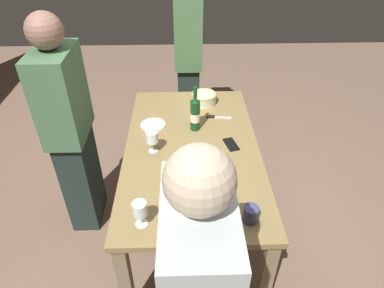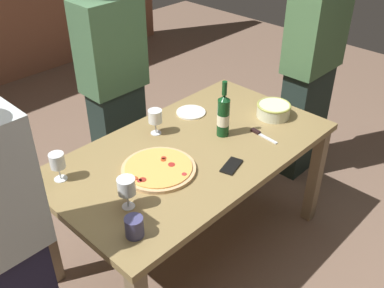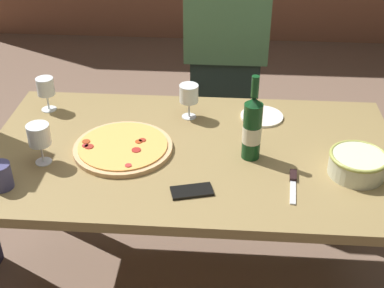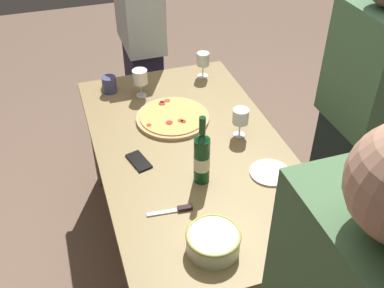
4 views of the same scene
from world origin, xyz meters
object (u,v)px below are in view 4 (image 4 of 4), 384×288
wine_glass_by_bottle (203,60)px  wine_glass_far_left (241,118)px  cup_amber (109,85)px  pizza_knife (176,210)px  side_plate (270,173)px  pizza (173,117)px  person_guest_left (141,42)px  wine_glass_near_pizza (140,78)px  cell_phone (139,161)px  person_guest_right (357,120)px  serving_bowl (213,241)px  dining_table (192,163)px  wine_bottle (202,157)px

wine_glass_by_bottle → wine_glass_far_left: (0.62, -0.02, -0.00)m
cup_amber → pizza_knife: 1.02m
cup_amber → side_plate: size_ratio=0.52×
pizza → pizza_knife: size_ratio=2.00×
pizza → person_guest_left: size_ratio=0.24×
wine_glass_near_pizza → side_plate: bearing=25.8°
cell_phone → person_guest_left: size_ratio=0.09×
cell_phone → person_guest_right: size_ratio=0.09×
pizza → pizza_knife: pizza is taller
serving_bowl → person_guest_left: person_guest_left is taller
pizza_knife → person_guest_right: (-0.26, 1.02, 0.06)m
wine_glass_far_left → side_plate: size_ratio=0.82×
cell_phone → cup_amber: bearing=76.4°
dining_table → wine_glass_by_bottle: (-0.65, 0.28, 0.20)m
wine_bottle → wine_glass_near_pizza: wine_bottle is taller
wine_bottle → person_guest_left: 1.36m
wine_bottle → pizza_knife: 0.25m
wine_glass_by_bottle → wine_glass_near_pizza: bearing=-75.6°
wine_bottle → wine_glass_near_pizza: (-0.77, -0.09, -0.02)m
dining_table → person_guest_right: 0.85m
person_guest_right → cell_phone: bearing=2.9°
pizza → cell_phone: bearing=-40.8°
side_plate → wine_bottle: bearing=-100.3°
wine_glass_by_bottle → cell_phone: (0.67, -0.55, -0.10)m
pizza → cell_phone: 0.38m
wine_glass_near_pizza → dining_table: bearing=12.6°
wine_glass_far_left → person_guest_left: bearing=-167.4°
dining_table → serving_bowl: serving_bowl is taller
cup_amber → wine_glass_near_pizza: bearing=59.2°
pizza → wine_glass_near_pizza: wine_glass_near_pizza is taller
wine_glass_near_pizza → pizza_knife: wine_glass_near_pizza is taller
dining_table → cell_phone: size_ratio=11.11×
side_plate → person_guest_left: person_guest_left is taller
person_guest_right → dining_table: bearing=0.0°
dining_table → pizza_knife: (0.37, -0.19, 0.10)m
cup_amber → person_guest_left: size_ratio=0.06×
wine_glass_by_bottle → side_plate: size_ratio=0.83×
serving_bowl → wine_glass_near_pizza: bearing=-179.5°
cell_phone → pizza_knife: size_ratio=0.75×
cell_phone → person_guest_right: person_guest_right is taller
cell_phone → pizza_knife: 0.36m
dining_table → serving_bowl: 0.63m
serving_bowl → wine_bottle: bearing=167.4°
cell_phone → pizza_knife: bearing=-92.9°
wine_glass_near_pizza → person_guest_right: bearing=55.1°
wine_glass_far_left → wine_glass_near_pizza: bearing=-143.5°
wine_bottle → side_plate: 0.34m
wine_glass_far_left → cup_amber: (-0.61, -0.54, -0.06)m
cup_amber → cell_phone: size_ratio=0.66×
wine_glass_by_bottle → cell_phone: bearing=-39.2°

